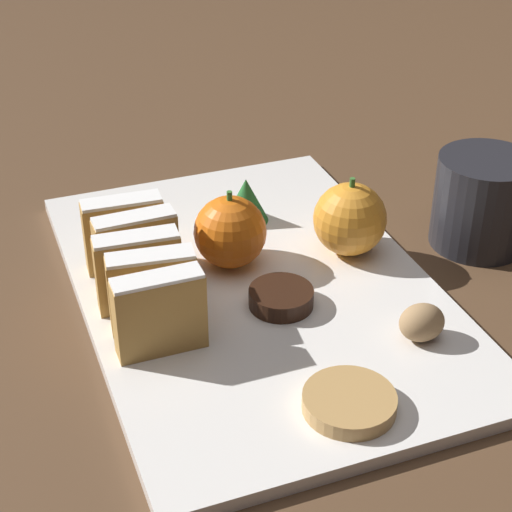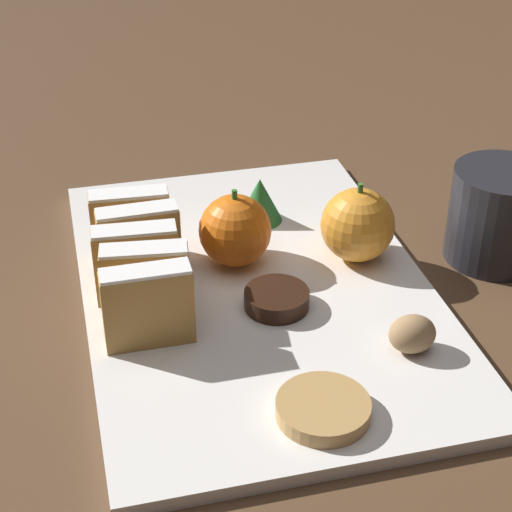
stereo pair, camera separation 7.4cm
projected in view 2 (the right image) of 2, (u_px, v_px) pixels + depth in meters
ground_plane at (256, 296)px, 0.76m from camera, size 6.00×6.00×0.00m
serving_platter at (256, 290)px, 0.76m from camera, size 0.30×0.45×0.01m
stollen_slice_front at (148, 306)px, 0.67m from camera, size 0.07×0.02×0.07m
stollen_slice_second at (146, 283)px, 0.70m from camera, size 0.07×0.03×0.07m
stollen_slice_third at (137, 263)px, 0.72m from camera, size 0.07×0.03×0.07m
stollen_slice_fourth at (139, 243)px, 0.75m from camera, size 0.07×0.02×0.07m
stollen_slice_fifth at (131, 225)px, 0.78m from camera, size 0.07×0.03×0.07m
orange_near at (235, 231)px, 0.77m from camera, size 0.07×0.07×0.07m
orange_far at (358, 225)px, 0.78m from camera, size 0.07×0.07×0.08m
walnut at (412, 334)px, 0.67m from camera, size 0.04×0.03×0.03m
chocolate_cookie at (277, 299)px, 0.72m from camera, size 0.06×0.06×0.02m
gingerbread_cookie at (323, 409)px, 0.61m from camera, size 0.07×0.07×0.01m
evergreen_sprig at (260, 200)px, 0.84m from camera, size 0.04×0.04×0.05m
coffee_mug at (500, 215)px, 0.79m from camera, size 0.12×0.09×0.09m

